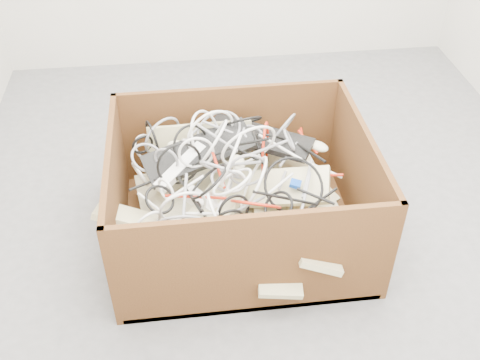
{
  "coord_description": "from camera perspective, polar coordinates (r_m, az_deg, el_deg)",
  "views": [
    {
      "loc": [
        -0.39,
        -2.11,
        1.86
      ],
      "look_at": [
        -0.16,
        -0.22,
        0.3
      ],
      "focal_mm": 42.55,
      "sensor_mm": 36.0,
      "label": 1
    }
  ],
  "objects": [
    {
      "name": "keyboard_pile",
      "position": [
        2.48,
        -0.03,
        -0.51
      ],
      "size": [
        1.09,
        0.94,
        0.36
      ],
      "color": "#BAB583",
      "rests_on": "cardboard_box"
    },
    {
      "name": "cable_tangle",
      "position": [
        2.37,
        -1.81,
        1.62
      ],
      "size": [
        0.92,
        0.81,
        0.43
      ],
      "color": "gray",
      "rests_on": "keyboard_pile"
    },
    {
      "name": "cardboard_box",
      "position": [
        2.55,
        -0.27,
        -3.11
      ],
      "size": [
        1.09,
        0.91,
        0.52
      ],
      "color": "#38200E",
      "rests_on": "ground"
    },
    {
      "name": "ground",
      "position": [
        2.84,
        2.68,
        -1.68
      ],
      "size": [
        3.0,
        3.0,
        0.0
      ],
      "primitive_type": "plane",
      "color": "#545456",
      "rests_on": "ground"
    },
    {
      "name": "power_strip_left",
      "position": [
        2.43,
        -5.98,
        1.28
      ],
      "size": [
        0.24,
        0.23,
        0.12
      ],
      "primitive_type": "cube",
      "rotation": [
        0.14,
        -0.26,
        0.75
      ],
      "color": "white",
      "rests_on": "keyboard_pile"
    },
    {
      "name": "power_strip_right",
      "position": [
        2.29,
        -2.79,
        -3.01
      ],
      "size": [
        0.25,
        0.25,
        0.1
      ],
      "primitive_type": "cube",
      "rotation": [
        -0.1,
        0.17,
        -0.8
      ],
      "color": "white",
      "rests_on": "keyboard_pile"
    },
    {
      "name": "mice_scatter",
      "position": [
        2.39,
        0.13,
        0.02
      ],
      "size": [
        0.81,
        0.58,
        0.18
      ],
      "color": "beige",
      "rests_on": "keyboard_pile"
    },
    {
      "name": "vga_plug",
      "position": [
        2.37,
        5.58,
        -0.39
      ],
      "size": [
        0.06,
        0.06,
        0.03
      ],
      "primitive_type": "cube",
      "rotation": [
        0.09,
        0.14,
        -0.39
      ],
      "color": "#0B3BAA",
      "rests_on": "keyboard_pile"
    }
  ]
}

